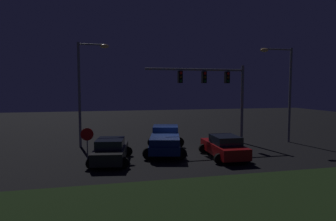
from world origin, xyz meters
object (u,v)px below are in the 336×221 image
Objects in this scene: street_lamp_left at (85,82)px; pickup_truck at (165,139)px; stop_sign at (87,139)px; street_lamp_right at (284,83)px; car_sedan_far at (224,147)px; traffic_signal_gantry at (215,85)px; car_sedan at (111,150)px.

pickup_truck is at bearing -31.18° from street_lamp_left.
street_lamp_left is (-5.63, 3.41, 4.11)m from pickup_truck.
street_lamp_left is 3.65× the size of stop_sign.
car_sedan_far is at bearing -151.04° from street_lamp_right.
stop_sign is (-5.27, -2.13, 0.56)m from pickup_truck.
car_sedan_far is at bearing -1.50° from stop_sign.
street_lamp_left reaches higher than car_sedan_far.
street_lamp_right is at bearing -5.21° from traffic_signal_gantry.
pickup_truck reaches higher than car_sedan.
car_sedan is 7.07m from street_lamp_left.
stop_sign reaches higher than car_sedan_far.
street_lamp_left is at bearing 72.30° from pickup_truck.
street_lamp_right is at bearing -6.47° from street_lamp_left.
pickup_truck is 0.70× the size of street_lamp_left.
car_sedan_far is at bearing -104.32° from traffic_signal_gantry.
car_sedan is at bearing -154.97° from traffic_signal_gantry.
car_sedan is at bearing 129.09° from pickup_truck.
pickup_truck is 4.31m from car_sedan.
street_lamp_right is at bearing 13.13° from stop_sign.
traffic_signal_gantry is at bearing 23.20° from stop_sign.
street_lamp_right is 16.65m from stop_sign.
stop_sign is (0.36, -5.54, -3.55)m from street_lamp_left.
street_lamp_right reaches higher than car_sedan_far.
car_sedan is 0.58× the size of street_lamp_right.
car_sedan_far is 0.56× the size of street_lamp_right.
pickup_truck is at bearing 21.99° from stop_sign.
car_sedan_far is 6.21m from traffic_signal_gantry.
traffic_signal_gantry is at bearing -12.93° from car_sedan_far.
street_lamp_right reaches higher than traffic_signal_gantry.
car_sedan_far is 0.55× the size of street_lamp_left.
street_lamp_left is (-10.26, 1.29, 0.21)m from traffic_signal_gantry.
car_sedan_far is at bearing -32.31° from street_lamp_left.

